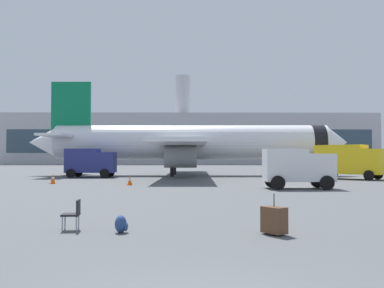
# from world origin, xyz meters

# --- Properties ---
(airplane_at_gate) EXTENTS (35.66, 32.08, 10.50)m
(airplane_at_gate) POSITION_xyz_m (-0.10, 42.54, 3.66)
(airplane_at_gate) COLOR white
(airplane_at_gate) RESTS_ON ground
(service_truck) EXTENTS (4.93, 2.78, 2.90)m
(service_truck) POSITION_xyz_m (-10.10, 38.05, 1.61)
(service_truck) COLOR navy
(service_truck) RESTS_ON ground
(fuel_truck) EXTENTS (6.11, 5.74, 3.20)m
(fuel_truck) POSITION_xyz_m (14.82, 34.59, 1.77)
(fuel_truck) COLOR yellow
(fuel_truck) RESTS_ON ground
(cargo_van) EXTENTS (4.42, 2.36, 2.60)m
(cargo_van) POSITION_xyz_m (6.88, 22.64, 1.45)
(cargo_van) COLOR white
(cargo_van) RESTS_ON ground
(safety_cone_near) EXTENTS (0.44, 0.44, 0.66)m
(safety_cone_near) POSITION_xyz_m (-4.52, 26.34, 0.33)
(safety_cone_near) COLOR #F2590C
(safety_cone_near) RESTS_ON ground
(safety_cone_mid) EXTENTS (0.44, 0.44, 0.75)m
(safety_cone_mid) POSITION_xyz_m (-10.69, 28.06, 0.37)
(safety_cone_mid) COLOR #F2590C
(safety_cone_mid) RESTS_ON ground
(rolling_suitcase) EXTENTS (0.70, 0.75, 1.10)m
(rolling_suitcase) POSITION_xyz_m (2.06, 6.34, 0.39)
(rolling_suitcase) COLOR brown
(rolling_suitcase) RESTS_ON ground
(traveller_backpack) EXTENTS (0.36, 0.40, 0.48)m
(traveller_backpack) POSITION_xyz_m (-2.07, 6.64, 0.23)
(traveller_backpack) COLOR navy
(traveller_backpack) RESTS_ON ground
(gate_chair) EXTENTS (0.52, 0.52, 0.86)m
(gate_chair) POSITION_xyz_m (-3.49, 7.07, 0.50)
(gate_chair) COLOR black
(gate_chair) RESTS_ON ground
(terminal_building) EXTENTS (102.97, 22.23, 25.96)m
(terminal_building) POSITION_xyz_m (0.31, 119.92, 7.07)
(terminal_building) COLOR #B2B2B7
(terminal_building) RESTS_ON ground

